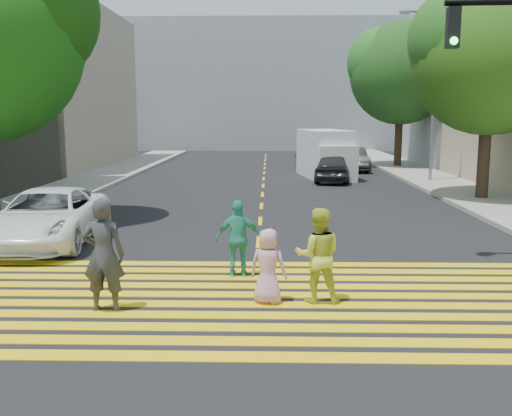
{
  "coord_description": "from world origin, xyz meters",
  "views": [
    {
      "loc": [
        0.26,
        -8.61,
        3.31
      ],
      "look_at": [
        0.0,
        3.0,
        1.4
      ],
      "focal_mm": 40.0,
      "sensor_mm": 36.0,
      "label": 1
    }
  ],
  "objects_px": {
    "pedestrian_woman": "(318,255)",
    "white_sedan": "(48,217)",
    "tree_right_near": "(493,48)",
    "white_van": "(326,155)",
    "pedestrian_man": "(104,255)",
    "dark_car_parked": "(353,159)",
    "tree_right_far": "(403,67)",
    "pedestrian_child": "(268,266)",
    "dark_car_near": "(333,167)",
    "pedestrian_extra": "(239,239)",
    "silver_car": "(312,156)"
  },
  "relations": [
    {
      "from": "pedestrian_woman",
      "to": "white_sedan",
      "type": "bearing_deg",
      "value": -33.23
    },
    {
      "from": "tree_right_near",
      "to": "pedestrian_woman",
      "type": "xyz_separation_m",
      "value": [
        -7.44,
        -12.22,
        -4.91
      ]
    },
    {
      "from": "white_van",
      "to": "pedestrian_man",
      "type": "bearing_deg",
      "value": -114.83
    },
    {
      "from": "dark_car_parked",
      "to": "tree_right_far",
      "type": "bearing_deg",
      "value": 31.1
    },
    {
      "from": "pedestrian_child",
      "to": "tree_right_near",
      "type": "bearing_deg",
      "value": -108.1
    },
    {
      "from": "tree_right_far",
      "to": "dark_car_near",
      "type": "relative_size",
      "value": 2.17
    },
    {
      "from": "pedestrian_man",
      "to": "pedestrian_extra",
      "type": "relative_size",
      "value": 1.22
    },
    {
      "from": "pedestrian_woman",
      "to": "dark_car_near",
      "type": "distance_m",
      "value": 18.78
    },
    {
      "from": "pedestrian_woman",
      "to": "dark_car_parked",
      "type": "height_order",
      "value": "pedestrian_woman"
    },
    {
      "from": "pedestrian_child",
      "to": "white_van",
      "type": "relative_size",
      "value": 0.24
    },
    {
      "from": "pedestrian_man",
      "to": "tree_right_near",
      "type": "bearing_deg",
      "value": -131.64
    },
    {
      "from": "pedestrian_man",
      "to": "silver_car",
      "type": "distance_m",
      "value": 28.69
    },
    {
      "from": "pedestrian_woman",
      "to": "silver_car",
      "type": "bearing_deg",
      "value": -92.61
    },
    {
      "from": "tree_right_far",
      "to": "pedestrian_extra",
      "type": "bearing_deg",
      "value": -109.66
    },
    {
      "from": "tree_right_near",
      "to": "pedestrian_man",
      "type": "xyz_separation_m",
      "value": [
        -11.09,
        -12.76,
        -4.79
      ]
    },
    {
      "from": "dark_car_parked",
      "to": "pedestrian_child",
      "type": "bearing_deg",
      "value": -103.44
    },
    {
      "from": "tree_right_near",
      "to": "dark_car_parked",
      "type": "xyz_separation_m",
      "value": [
        -3.33,
        11.96,
        -5.08
      ]
    },
    {
      "from": "pedestrian_woman",
      "to": "pedestrian_man",
      "type": "bearing_deg",
      "value": 9.88
    },
    {
      "from": "pedestrian_woman",
      "to": "dark_car_parked",
      "type": "relative_size",
      "value": 0.41
    },
    {
      "from": "tree_right_near",
      "to": "dark_car_parked",
      "type": "distance_m",
      "value": 13.41
    },
    {
      "from": "pedestrian_extra",
      "to": "white_van",
      "type": "height_order",
      "value": "white_van"
    },
    {
      "from": "pedestrian_man",
      "to": "white_sedan",
      "type": "distance_m",
      "value": 5.89
    },
    {
      "from": "tree_right_near",
      "to": "white_sedan",
      "type": "height_order",
      "value": "tree_right_near"
    },
    {
      "from": "tree_right_far",
      "to": "white_van",
      "type": "relative_size",
      "value": 1.64
    },
    {
      "from": "silver_car",
      "to": "white_van",
      "type": "height_order",
      "value": "white_van"
    },
    {
      "from": "pedestrian_child",
      "to": "white_van",
      "type": "height_order",
      "value": "white_van"
    },
    {
      "from": "white_van",
      "to": "silver_car",
      "type": "bearing_deg",
      "value": 82.22
    },
    {
      "from": "pedestrian_man",
      "to": "white_sedan",
      "type": "xyz_separation_m",
      "value": [
        -2.94,
        5.1,
        -0.27
      ]
    },
    {
      "from": "pedestrian_extra",
      "to": "dark_car_near",
      "type": "bearing_deg",
      "value": -104.12
    },
    {
      "from": "pedestrian_man",
      "to": "white_van",
      "type": "relative_size",
      "value": 0.35
    },
    {
      "from": "pedestrian_extra",
      "to": "dark_car_near",
      "type": "height_order",
      "value": "pedestrian_extra"
    },
    {
      "from": "pedestrian_child",
      "to": "dark_car_near",
      "type": "xyz_separation_m",
      "value": [
        3.22,
        18.71,
        0.04
      ]
    },
    {
      "from": "tree_right_far",
      "to": "pedestrian_child",
      "type": "bearing_deg",
      "value": -107.31
    },
    {
      "from": "pedestrian_man",
      "to": "tree_right_far",
      "type": "bearing_deg",
      "value": -112.92
    },
    {
      "from": "white_van",
      "to": "white_sedan",
      "type": "bearing_deg",
      "value": -128.3
    },
    {
      "from": "tree_right_near",
      "to": "white_van",
      "type": "height_order",
      "value": "tree_right_near"
    },
    {
      "from": "pedestrian_woman",
      "to": "dark_car_parked",
      "type": "bearing_deg",
      "value": -98.17
    },
    {
      "from": "pedestrian_woman",
      "to": "tree_right_far",
      "type": "bearing_deg",
      "value": -104.13
    },
    {
      "from": "pedestrian_extra",
      "to": "dark_car_parked",
      "type": "xyz_separation_m",
      "value": [
        5.59,
        22.58,
        -0.11
      ]
    },
    {
      "from": "pedestrian_woman",
      "to": "pedestrian_extra",
      "type": "xyz_separation_m",
      "value": [
        -1.49,
        1.59,
        -0.05
      ]
    },
    {
      "from": "pedestrian_extra",
      "to": "white_van",
      "type": "xyz_separation_m",
      "value": [
        3.64,
        18.73,
        0.39
      ]
    },
    {
      "from": "tree_right_near",
      "to": "silver_car",
      "type": "xyz_separation_m",
      "value": [
        -5.47,
        15.38,
        -5.14
      ]
    },
    {
      "from": "tree_right_far",
      "to": "pedestrian_child",
      "type": "xyz_separation_m",
      "value": [
        -8.21,
        -26.34,
        -5.5
      ]
    },
    {
      "from": "pedestrian_child",
      "to": "pedestrian_extra",
      "type": "bearing_deg",
      "value": -54.06
    },
    {
      "from": "tree_right_far",
      "to": "silver_car",
      "type": "xyz_separation_m",
      "value": [
        -5.36,
        1.33,
        -5.55
      ]
    },
    {
      "from": "dark_car_near",
      "to": "dark_car_parked",
      "type": "height_order",
      "value": "dark_car_near"
    },
    {
      "from": "tree_right_far",
      "to": "pedestrian_woman",
      "type": "distance_m",
      "value": 27.78
    },
    {
      "from": "tree_right_near",
      "to": "pedestrian_child",
      "type": "relative_size",
      "value": 6.34
    },
    {
      "from": "tree_right_near",
      "to": "tree_right_far",
      "type": "relative_size",
      "value": 0.93
    },
    {
      "from": "tree_right_near",
      "to": "pedestrian_woman",
      "type": "relative_size",
      "value": 5.0
    }
  ]
}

